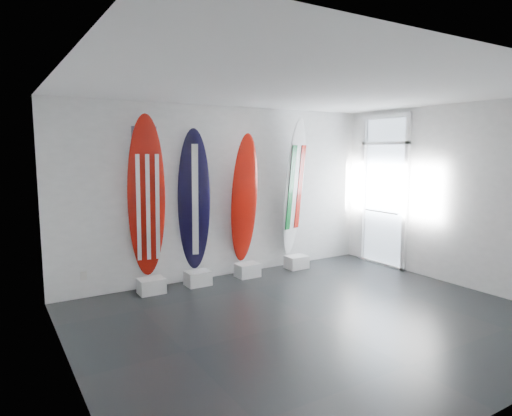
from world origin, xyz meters
TOP-DOWN VIEW (x-y plane):
  - floor at (0.00, 0.00)m, footprint 6.00×6.00m
  - ceiling at (0.00, 0.00)m, footprint 6.00×6.00m
  - wall_back at (0.00, 2.50)m, footprint 6.00×0.00m
  - wall_front at (0.00, -2.50)m, footprint 6.00×0.00m
  - wall_left at (-3.00, 0.00)m, footprint 0.00×5.00m
  - wall_right at (3.00, 0.00)m, footprint 0.00×5.00m
  - display_block_usa at (-1.50, 2.18)m, footprint 0.40×0.30m
  - surfboard_usa at (-1.50, 2.28)m, footprint 0.63×0.41m
  - display_block_navy at (-0.71, 2.18)m, footprint 0.40×0.30m
  - surfboard_navy at (-0.71, 2.28)m, footprint 0.59×0.42m
  - display_block_swiss at (0.26, 2.18)m, footprint 0.40×0.30m
  - surfboard_swiss at (0.26, 2.28)m, footprint 0.53×0.35m
  - display_block_italy at (1.34, 2.18)m, footprint 0.40×0.30m
  - surfboard_italy at (1.34, 2.28)m, footprint 0.67×0.51m
  - wall_outlet at (-2.45, 2.48)m, footprint 0.09×0.02m
  - glass_door at (2.97, 1.55)m, footprint 0.12×1.16m
  - balcony at (4.30, 1.55)m, footprint 2.80×2.20m

SIDE VIEW (x-z plane):
  - floor at x=0.00m, z-range 0.00..0.00m
  - display_block_usa at x=-1.50m, z-range 0.00..0.24m
  - display_block_navy at x=-0.71m, z-range 0.00..0.24m
  - display_block_swiss at x=0.26m, z-range 0.00..0.24m
  - display_block_italy at x=1.34m, z-range 0.00..0.24m
  - wall_outlet at x=-2.45m, z-range 0.28..0.41m
  - balcony at x=4.30m, z-range -0.10..1.10m
  - surfboard_swiss at x=0.26m, z-range 0.24..2.54m
  - surfboard_navy at x=-0.71m, z-range 0.24..2.60m
  - glass_door at x=2.97m, z-range 0.00..2.85m
  - wall_back at x=0.00m, z-range -1.50..4.50m
  - wall_front at x=0.00m, z-range -1.50..4.50m
  - wall_left at x=-3.00m, z-range -1.00..4.00m
  - wall_right at x=3.00m, z-range -1.00..4.00m
  - surfboard_usa at x=-1.50m, z-range 0.24..2.79m
  - surfboard_italy at x=1.34m, z-range 0.24..2.84m
  - ceiling at x=0.00m, z-range 3.00..3.00m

